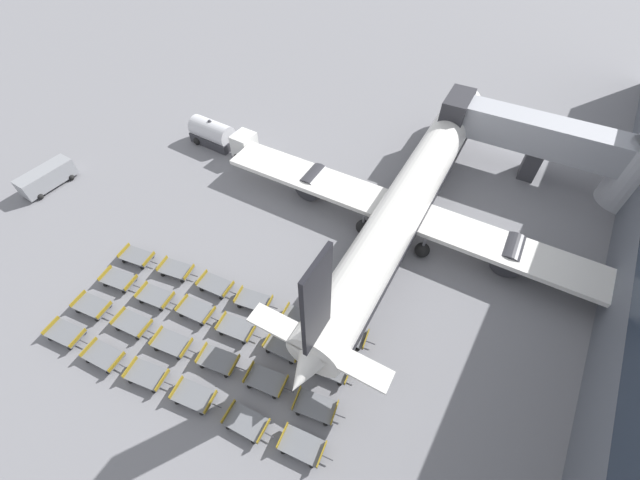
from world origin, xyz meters
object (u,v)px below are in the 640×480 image
at_px(baggage_dolly_row_near_col_e, 246,422).
at_px(baggage_dolly_row_far_col_f, 348,335).
at_px(baggage_dolly_row_near_col_f, 302,446).
at_px(baggage_dolly_row_mid_b_col_f, 331,368).
at_px(service_van, 47,177).
at_px(baggage_dolly_row_mid_b_col_b, 156,297).
at_px(baggage_dolly_row_mid_a_col_a, 92,306).
at_px(baggage_dolly_row_far_col_e, 300,319).
at_px(baggage_dolly_row_near_col_d, 194,396).
at_px(baggage_dolly_row_near_col_b, 104,356).
at_px(baggage_dolly_row_far_col_b, 176,270).
at_px(baggage_dolly_row_mid_a_col_d, 218,360).
at_px(baggage_dolly_row_mid_b_col_a, 119,280).
at_px(baggage_dolly_row_far_col_c, 216,285).
at_px(baggage_dolly_row_far_col_d, 254,301).
at_px(baggage_dolly_row_mid_a_col_c, 172,343).
at_px(baggage_dolly_row_mid_a_col_b, 133,324).
at_px(baggage_dolly_row_mid_b_col_e, 284,347).
at_px(baggage_dolly_row_mid_b_col_d, 237,328).
at_px(baggage_dolly_row_mid_a_col_e, 266,380).
at_px(baggage_dolly_row_near_col_a, 66,333).
at_px(airplane, 408,200).
at_px(baggage_dolly_row_near_col_c, 147,375).
at_px(baggage_dolly_row_mid_b_col_c, 196,311).
at_px(fuel_tanker_primary, 219,136).
at_px(baggage_dolly_row_far_col_a, 137,257).

xyz_separation_m(baggage_dolly_row_near_col_e, baggage_dolly_row_far_col_f, (2.44, 8.91, 0.00)).
xyz_separation_m(baggage_dolly_row_near_col_f, baggage_dolly_row_mid_b_col_f, (-1.12, 5.23, 0.00)).
bearing_deg(service_van, baggage_dolly_row_mid_b_col_b, -10.57).
xyz_separation_m(baggage_dolly_row_mid_a_col_a, baggage_dolly_row_far_col_e, (14.44, 7.91, 0.00)).
relative_size(baggage_dolly_row_near_col_d, baggage_dolly_row_far_col_e, 1.00).
height_order(baggage_dolly_row_near_col_b, baggage_dolly_row_mid_b_col_f, same).
relative_size(service_van, baggage_dolly_row_far_col_b, 1.53).
xyz_separation_m(baggage_dolly_row_mid_a_col_d, baggage_dolly_row_mid_b_col_a, (-11.75, 0.78, 0.00)).
bearing_deg(baggage_dolly_row_far_col_f, baggage_dolly_row_mid_a_col_a, -154.28).
relative_size(baggage_dolly_row_far_col_c, baggage_dolly_row_far_col_d, 0.99).
relative_size(baggage_dolly_row_near_col_f, baggage_dolly_row_far_col_d, 1.00).
relative_size(baggage_dolly_row_mid_a_col_c, baggage_dolly_row_mid_b_col_b, 1.00).
xyz_separation_m(service_van, baggage_dolly_row_mid_a_col_b, (20.47, -6.37, -0.65)).
xyz_separation_m(service_van, baggage_dolly_row_far_col_d, (26.94, 0.21, -0.65)).
bearing_deg(baggage_dolly_row_mid_b_col_e, baggage_dolly_row_far_col_b, 176.45).
distance_m(baggage_dolly_row_near_col_b, baggage_dolly_row_mid_b_col_b, 5.54).
height_order(baggage_dolly_row_mid_a_col_d, baggage_dolly_row_mid_b_col_d, same).
height_order(baggage_dolly_row_mid_a_col_b, baggage_dolly_row_far_col_f, same).
bearing_deg(baggage_dolly_row_mid_a_col_e, baggage_dolly_row_near_col_d, -134.71).
distance_m(baggage_dolly_row_near_col_a, baggage_dolly_row_near_col_f, 19.48).
bearing_deg(baggage_dolly_row_mid_b_col_b, baggage_dolly_row_mid_a_col_d, -9.21).
relative_size(airplane, baggage_dolly_row_near_col_c, 11.30).
bearing_deg(baggage_dolly_row_near_col_b, baggage_dolly_row_mid_a_col_c, 44.76).
height_order(baggage_dolly_row_mid_b_col_c, baggage_dolly_row_far_col_f, same).
xyz_separation_m(baggage_dolly_row_mid_a_col_b, baggage_dolly_row_far_col_d, (6.47, 6.59, 0.00)).
bearing_deg(baggage_dolly_row_mid_a_col_c, baggage_dolly_row_near_col_d, -24.78).
bearing_deg(baggage_dolly_row_near_col_d, service_van, 164.62).
bearing_deg(baggage_dolly_row_far_col_e, baggage_dolly_row_mid_b_col_c, -152.51).
bearing_deg(baggage_dolly_row_mid_b_col_c, baggage_dolly_row_mid_a_col_d, -26.32).
bearing_deg(baggage_dolly_row_mid_a_col_d, baggage_dolly_row_near_col_c, -134.64).
bearing_deg(baggage_dolly_row_far_col_d, baggage_dolly_row_mid_a_col_b, -134.47).
bearing_deg(baggage_dolly_row_far_col_d, baggage_dolly_row_near_col_d, -80.25).
relative_size(baggage_dolly_row_mid_b_col_c, baggage_dolly_row_far_col_e, 1.00).
bearing_deg(baggage_dolly_row_mid_b_col_d, baggage_dolly_row_far_col_c, 152.86).
distance_m(baggage_dolly_row_far_col_b, baggage_dolly_row_far_col_f, 15.55).
bearing_deg(baggage_dolly_row_mid_b_col_b, baggage_dolly_row_far_col_f, 20.39).
xyz_separation_m(baggage_dolly_row_near_col_e, baggage_dolly_row_far_col_e, (-1.34, 8.05, 0.00)).
bearing_deg(baggage_dolly_row_mid_b_col_f, baggage_dolly_row_mid_b_col_c, -171.08).
bearing_deg(baggage_dolly_row_mid_b_col_f, baggage_dolly_row_mid_b_col_a, -170.66).
height_order(baggage_dolly_row_mid_b_col_e, baggage_dolly_row_far_col_b, same).
distance_m(baggage_dolly_row_mid_b_col_c, baggage_dolly_row_far_col_b, 4.72).
relative_size(fuel_tanker_primary, baggage_dolly_row_far_col_a, 2.38).
height_order(baggage_dolly_row_mid_a_col_c, baggage_dolly_row_mid_b_col_c, same).
xyz_separation_m(baggage_dolly_row_mid_b_col_d, baggage_dolly_row_mid_b_col_e, (3.90, 0.72, 0.00)).
bearing_deg(baggage_dolly_row_far_col_d, baggage_dolly_row_mid_b_col_e, -23.30).
xyz_separation_m(service_van, baggage_dolly_row_far_col_e, (30.98, 0.86, -0.65)).
bearing_deg(baggage_dolly_row_mid_b_col_b, baggage_dolly_row_mid_b_col_d, 10.51).
xyz_separation_m(service_van, baggage_dolly_row_far_col_a, (15.52, -1.77, -0.65)).
bearing_deg(baggage_dolly_row_mid_b_col_a, baggage_dolly_row_far_col_f, 17.83).
xyz_separation_m(baggage_dolly_row_near_col_c, baggage_dolly_row_far_col_e, (6.46, 9.37, 0.00)).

